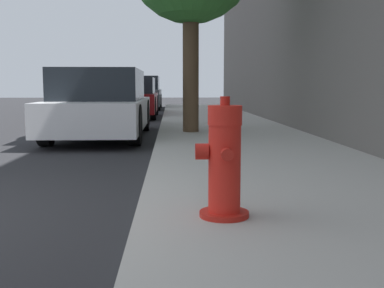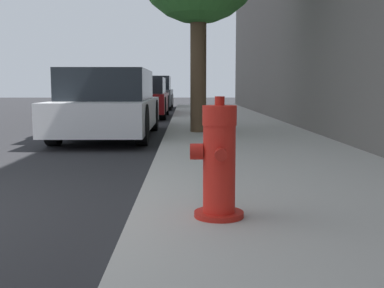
% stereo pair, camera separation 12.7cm
% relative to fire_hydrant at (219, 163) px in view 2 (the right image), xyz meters
% --- Properties ---
extents(sidewalk_slab, '(2.79, 40.00, 0.14)m').
position_rel_fire_hydrant_xyz_m(sidewalk_slab, '(0.80, 0.23, -0.43)').
color(sidewalk_slab, '#A8A59E').
rests_on(sidewalk_slab, ground_plane).
extents(fire_hydrant, '(0.36, 0.36, 0.80)m').
position_rel_fire_hydrant_xyz_m(fire_hydrant, '(0.00, 0.00, 0.00)').
color(fire_hydrant, red).
rests_on(fire_hydrant, sidewalk_slab).
extents(parked_car_near, '(1.70, 4.56, 1.32)m').
position_rel_fire_hydrant_xyz_m(parked_car_near, '(-1.71, 6.39, 0.15)').
color(parked_car_near, silver).
rests_on(parked_car_near, ground_plane).
extents(parked_car_mid, '(1.87, 3.87, 1.28)m').
position_rel_fire_hydrant_xyz_m(parked_car_mid, '(-1.74, 12.47, 0.13)').
color(parked_car_mid, maroon).
rests_on(parked_car_mid, ground_plane).
extents(parked_car_far, '(1.87, 4.18, 1.44)m').
position_rel_fire_hydrant_xyz_m(parked_car_far, '(-1.74, 18.21, 0.19)').
color(parked_car_far, '#4C5156').
rests_on(parked_car_far, ground_plane).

